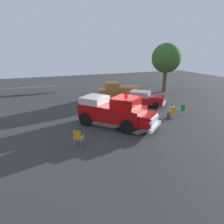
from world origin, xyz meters
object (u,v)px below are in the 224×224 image
classic_hot_rod (143,98)px  parked_pickup (120,90)px  lawn_chair_spare (182,109)px  oak_tree_left (166,58)px  vintage_fire_truck (115,111)px  spectator_seated (171,110)px  lawn_chair_near_truck (172,112)px  lawn_chair_by_car (78,137)px

classic_hot_rod → parked_pickup: (-1.06, 3.65, 0.24)m
classic_hot_rod → lawn_chair_spare: (1.50, -4.12, -0.16)m
oak_tree_left → parked_pickup: bearing=-168.8°
lawn_chair_spare → oak_tree_left: size_ratio=0.16×
vintage_fire_truck → spectator_seated: 5.09m
vintage_fire_truck → classic_hot_rod: vintage_fire_truck is taller
lawn_chair_near_truck → spectator_seated: spectator_seated is taller
vintage_fire_truck → lawn_chair_near_truck: vintage_fire_truck is taller
vintage_fire_truck → lawn_chair_by_car: bearing=-145.3°
vintage_fire_truck → lawn_chair_by_car: vintage_fire_truck is taller
vintage_fire_truck → lawn_chair_near_truck: bearing=-3.1°
lawn_chair_by_car → lawn_chair_near_truck: bearing=13.6°
classic_hot_rod → spectator_seated: classic_hot_rod is taller
parked_pickup → lawn_chair_near_truck: 8.26m
lawn_chair_by_car → vintage_fire_truck: bearing=34.7°
parked_pickup → lawn_chair_near_truck: bearing=-81.3°
lawn_chair_spare → lawn_chair_by_car: bearing=-166.0°
vintage_fire_truck → parked_pickup: (3.82, 7.88, -0.21)m
lawn_chair_spare → lawn_chair_near_truck: bearing=-164.0°
vintage_fire_truck → spectator_seated: bearing=-1.7°
parked_pickup → lawn_chair_spare: size_ratio=5.00×
lawn_chair_by_car → spectator_seated: size_ratio=0.79×
parked_pickup → lawn_chair_by_car: 12.46m
classic_hot_rod → lawn_chair_by_car: classic_hot_rod is taller
vintage_fire_truck → lawn_chair_by_car: 4.11m
parked_pickup → oak_tree_left: bearing=11.2°
lawn_chair_near_truck → lawn_chair_spare: 1.37m
lawn_chair_near_truck → lawn_chair_by_car: (-8.40, -2.04, 0.00)m
lawn_chair_by_car → lawn_chair_spare: 10.02m
parked_pickup → spectator_seated: 8.12m
spectator_seated → vintage_fire_truck: bearing=178.3°
vintage_fire_truck → parked_pickup: vintage_fire_truck is taller
classic_hot_rod → lawn_chair_by_car: bearing=-141.5°
lawn_chair_by_car → lawn_chair_spare: size_ratio=1.00×
classic_hot_rod → lawn_chair_spare: classic_hot_rod is taller
spectator_seated → lawn_chair_near_truck: bearing=-91.1°
lawn_chair_spare → spectator_seated: 1.34m
spectator_seated → oak_tree_left: 11.72m
lawn_chair_near_truck → vintage_fire_truck: bearing=176.9°
vintage_fire_truck → lawn_chair_spare: (6.38, 0.10, -0.61)m
lawn_chair_near_truck → oak_tree_left: oak_tree_left is taller
vintage_fire_truck → lawn_chair_spare: size_ratio=5.82×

